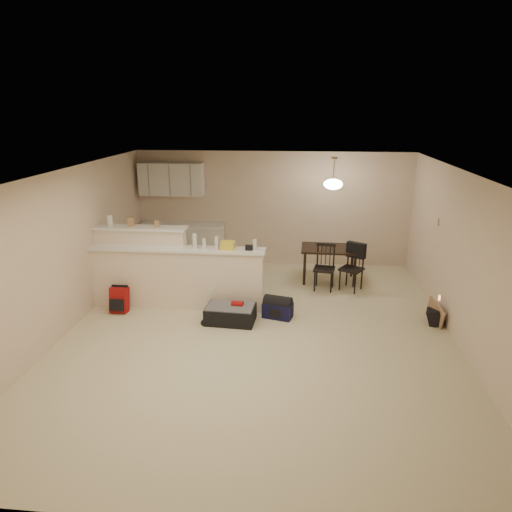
# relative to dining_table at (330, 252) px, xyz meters

# --- Properties ---
(room) EXTENTS (7.00, 7.02, 2.50)m
(room) POSITION_rel_dining_table_xyz_m (-1.22, -2.44, 0.63)
(room) COLOR beige
(room) RESTS_ON ground
(breakfast_bar) EXTENTS (3.08, 0.58, 1.39)m
(breakfast_bar) POSITION_rel_dining_table_xyz_m (-2.98, -1.46, -0.01)
(breakfast_bar) COLOR beige
(breakfast_bar) RESTS_ON ground
(upper_cabinets) EXTENTS (1.40, 0.34, 0.70)m
(upper_cabinets) POSITION_rel_dining_table_xyz_m (-3.42, 0.88, 1.28)
(upper_cabinets) COLOR white
(upper_cabinets) RESTS_ON room
(kitchen_counter) EXTENTS (1.80, 0.60, 0.90)m
(kitchen_counter) POSITION_rel_dining_table_xyz_m (-3.22, 0.75, -0.17)
(kitchen_counter) COLOR white
(kitchen_counter) RESTS_ON ground
(thermostat) EXTENTS (0.02, 0.12, 0.12)m
(thermostat) POSITION_rel_dining_table_xyz_m (1.76, -0.89, 0.88)
(thermostat) COLOR beige
(thermostat) RESTS_ON room
(jar) EXTENTS (0.10, 0.10, 0.20)m
(jar) POSITION_rel_dining_table_xyz_m (-3.95, -1.32, 0.87)
(jar) COLOR silver
(jar) RESTS_ON breakfast_bar
(cereal_box) EXTENTS (0.10, 0.07, 0.16)m
(cereal_box) POSITION_rel_dining_table_xyz_m (-3.57, -1.32, 0.85)
(cereal_box) COLOR #A57C55
(cereal_box) RESTS_ON breakfast_bar
(small_box) EXTENTS (0.08, 0.06, 0.12)m
(small_box) POSITION_rel_dining_table_xyz_m (-3.10, -1.32, 0.83)
(small_box) COLOR #A57C55
(small_box) RESTS_ON breakfast_bar
(bottle_a) EXTENTS (0.07, 0.07, 0.26)m
(bottle_a) POSITION_rel_dining_table_xyz_m (-2.39, -1.54, 0.60)
(bottle_a) COLOR silver
(bottle_a) RESTS_ON breakfast_bar
(bottle_b) EXTENTS (0.06, 0.06, 0.18)m
(bottle_b) POSITION_rel_dining_table_xyz_m (-2.23, -1.54, 0.56)
(bottle_b) COLOR silver
(bottle_b) RESTS_ON breakfast_bar
(bag_lump) EXTENTS (0.22, 0.18, 0.14)m
(bag_lump) POSITION_rel_dining_table_xyz_m (-1.83, -1.54, 0.54)
(bag_lump) COLOR #A57C55
(bag_lump) RESTS_ON breakfast_bar
(pouch) EXTENTS (0.12, 0.10, 0.08)m
(pouch) POSITION_rel_dining_table_xyz_m (-1.46, -1.54, 0.51)
(pouch) COLOR #A57C55
(pouch) RESTS_ON breakfast_bar
(extra_item_x) EXTENTS (0.06, 0.06, 0.21)m
(extra_item_x) POSITION_rel_dining_table_xyz_m (-2.02, -1.54, 0.58)
(extra_item_x) COLOR silver
(extra_item_x) RESTS_ON breakfast_bar
(extra_item_y) EXTENTS (0.06, 0.06, 0.18)m
(extra_item_y) POSITION_rel_dining_table_xyz_m (-1.36, -1.54, 0.56)
(extra_item_y) COLOR silver
(extra_item_y) RESTS_ON breakfast_bar
(dining_table) EXTENTS (1.15, 0.78, 0.70)m
(dining_table) POSITION_rel_dining_table_xyz_m (0.00, 0.00, 0.00)
(dining_table) COLOR black
(dining_table) RESTS_ON ground
(pendant_lamp) EXTENTS (0.36, 0.36, 0.62)m
(pendant_lamp) POSITION_rel_dining_table_xyz_m (0.00, 0.00, 1.37)
(pendant_lamp) COLOR brown
(pendant_lamp) RESTS_ON room
(dining_chair_near) EXTENTS (0.44, 0.43, 0.89)m
(dining_chair_near) POSITION_rel_dining_table_xyz_m (-0.12, -0.49, -0.17)
(dining_chair_near) COLOR black
(dining_chair_near) RESTS_ON ground
(dining_chair_far) EXTENTS (0.53, 0.52, 0.90)m
(dining_chair_far) POSITION_rel_dining_table_xyz_m (0.40, -0.46, -0.17)
(dining_chair_far) COLOR black
(dining_chair_far) RESTS_ON ground
(suitcase) EXTENTS (0.83, 0.57, 0.27)m
(suitcase) POSITION_rel_dining_table_xyz_m (-1.71, -2.07, -0.48)
(suitcase) COLOR black
(suitcase) RESTS_ON ground
(red_backpack) EXTENTS (0.30, 0.19, 0.44)m
(red_backpack) POSITION_rel_dining_table_xyz_m (-3.69, -1.87, -0.40)
(red_backpack) COLOR maroon
(red_backpack) RESTS_ON ground
(navy_duffel) EXTENTS (0.54, 0.38, 0.26)m
(navy_duffel) POSITION_rel_dining_table_xyz_m (-0.95, -1.83, -0.49)
(navy_duffel) COLOR #111136
(navy_duffel) RESTS_ON ground
(black_daypack) EXTENTS (0.28, 0.34, 0.26)m
(black_daypack) POSITION_rel_dining_table_xyz_m (1.63, -1.83, -0.49)
(black_daypack) COLOR black
(black_daypack) RESTS_ON ground
(cardboard_sheet) EXTENTS (0.15, 0.47, 0.37)m
(cardboard_sheet) POSITION_rel_dining_table_xyz_m (1.63, -1.83, -0.44)
(cardboard_sheet) COLOR #A57C55
(cardboard_sheet) RESTS_ON ground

